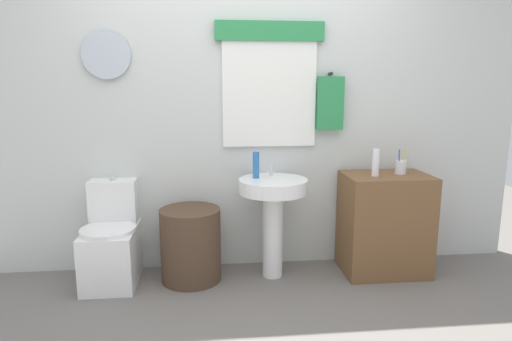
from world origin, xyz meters
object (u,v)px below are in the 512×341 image
at_px(wooden_cabinet, 384,224).
at_px(toothbrush_cup, 401,167).
at_px(laundry_hamper, 191,245).
at_px(toilet, 112,243).
at_px(soap_bottle, 256,165).
at_px(lotion_bottle, 376,163).
at_px(pedestal_sink, 273,204).

bearing_deg(wooden_cabinet, toothbrush_cup, 10.24).
bearing_deg(laundry_hamper, toilet, 176.77).
height_order(laundry_hamper, soap_bottle, soap_bottle).
bearing_deg(wooden_cabinet, laundry_hamper, 180.00).
bearing_deg(wooden_cabinet, toilet, 179.10).
xyz_separation_m(laundry_hamper, lotion_bottle, (1.35, -0.04, 0.59)).
height_order(wooden_cabinet, toothbrush_cup, toothbrush_cup).
height_order(wooden_cabinet, soap_bottle, soap_bottle).
relative_size(wooden_cabinet, lotion_bottle, 3.80).
xyz_separation_m(pedestal_sink, lotion_bottle, (0.75, -0.04, 0.30)).
xyz_separation_m(toilet, toothbrush_cup, (2.14, -0.01, 0.53)).
relative_size(pedestal_sink, soap_bottle, 3.82).
distance_m(laundry_hamper, toothbrush_cup, 1.67).
distance_m(lotion_bottle, toothbrush_cup, 0.23).
distance_m(toilet, lotion_bottle, 2.01).
distance_m(toilet, wooden_cabinet, 2.03).
distance_m(toilet, soap_bottle, 1.19).
height_order(toilet, lotion_bottle, lotion_bottle).
bearing_deg(laundry_hamper, lotion_bottle, -1.69).
bearing_deg(wooden_cabinet, lotion_bottle, -159.98).
distance_m(soap_bottle, toothbrush_cup, 1.09).
relative_size(toilet, pedestal_sink, 1.00).
bearing_deg(pedestal_sink, wooden_cabinet, 0.00).
xyz_separation_m(pedestal_sink, wooden_cabinet, (0.86, 0.00, -0.18)).
distance_m(wooden_cabinet, lotion_bottle, 0.50).
bearing_deg(soap_bottle, toothbrush_cup, -1.59).
xyz_separation_m(wooden_cabinet, toothbrush_cup, (0.11, 0.02, 0.43)).
xyz_separation_m(laundry_hamper, wooden_cabinet, (1.46, 0.00, 0.11)).
relative_size(wooden_cabinet, soap_bottle, 3.90).
xyz_separation_m(toilet, pedestal_sink, (1.17, -0.03, 0.27)).
xyz_separation_m(toilet, soap_bottle, (1.05, 0.02, 0.56)).
bearing_deg(wooden_cabinet, pedestal_sink, 180.00).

